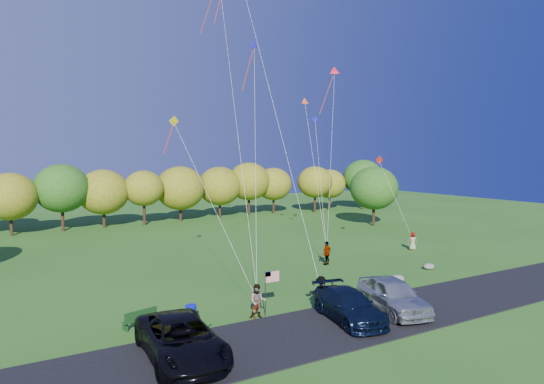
% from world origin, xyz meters
% --- Properties ---
extents(ground, '(140.00, 140.00, 0.00)m').
position_xyz_m(ground, '(0.00, 0.00, 0.00)').
color(ground, '#285919').
rests_on(ground, ground).
extents(asphalt_lane, '(44.00, 6.00, 0.06)m').
position_xyz_m(asphalt_lane, '(0.00, -4.00, 0.03)').
color(asphalt_lane, black).
rests_on(asphalt_lane, ground).
extents(treeline, '(75.71, 28.14, 8.42)m').
position_xyz_m(treeline, '(2.01, 36.09, 4.73)').
color(treeline, '#362113').
rests_on(treeline, ground).
extents(minivan_dark, '(3.46, 6.70, 1.81)m').
position_xyz_m(minivan_dark, '(-10.73, -3.89, 0.96)').
color(minivan_dark, black).
rests_on(minivan_dark, asphalt_lane).
extents(minivan_navy, '(3.25, 5.86, 1.61)m').
position_xyz_m(minivan_navy, '(-1.24, -3.74, 0.86)').
color(minivan_navy, black).
rests_on(minivan_navy, asphalt_lane).
extents(minivan_silver, '(3.63, 6.03, 1.92)m').
position_xyz_m(minivan_silver, '(1.87, -3.86, 1.02)').
color(minivan_silver, '#AAAEB5').
rests_on(minivan_silver, asphalt_lane).
extents(flyer_a, '(0.72, 0.56, 1.76)m').
position_xyz_m(flyer_a, '(-5.21, -0.69, 0.88)').
color(flyer_a, '#4C4C59').
rests_on(flyer_a, ground).
extents(flyer_b, '(1.16, 1.09, 1.90)m').
position_xyz_m(flyer_b, '(-5.21, -0.80, 0.95)').
color(flyer_b, '#4C4C59').
rests_on(flyer_b, ground).
extents(flyer_c, '(1.33, 1.19, 1.78)m').
position_xyz_m(flyer_c, '(-0.92, -0.80, 0.89)').
color(flyer_c, '#4C4C59').
rests_on(flyer_c, ground).
extents(flyer_d, '(1.23, 0.84, 1.94)m').
position_xyz_m(flyer_d, '(5.84, 7.60, 0.97)').
color(flyer_d, '#4C4C59').
rests_on(flyer_d, ground).
extents(flyer_e, '(0.99, 0.93, 1.69)m').
position_xyz_m(flyer_e, '(16.45, 8.39, 0.85)').
color(flyer_e, '#4C4C59').
rests_on(flyer_e, ground).
extents(park_bench, '(1.81, 0.74, 1.02)m').
position_xyz_m(park_bench, '(-11.20, 0.83, 0.54)').
color(park_bench, '#133413').
rests_on(park_bench, ground).
extents(trash_barrel, '(0.59, 0.59, 0.89)m').
position_xyz_m(trash_barrel, '(-8.55, 0.60, 0.44)').
color(trash_barrel, '#0B14B2').
rests_on(trash_barrel, ground).
extents(flag_assembly, '(0.93, 0.60, 2.51)m').
position_xyz_m(flag_assembly, '(-4.40, -0.70, 1.88)').
color(flag_assembly, black).
rests_on(flag_assembly, ground).
extents(boulder_near, '(1.12, 0.88, 0.56)m').
position_xyz_m(boulder_near, '(6.71, 0.65, 0.28)').
color(boulder_near, gray).
rests_on(boulder_near, ground).
extents(boulder_far, '(0.91, 0.76, 0.47)m').
position_xyz_m(boulder_far, '(11.75, 2.28, 0.24)').
color(boulder_far, slate).
rests_on(boulder_far, ground).
extents(kites_aloft, '(20.24, 8.12, 17.91)m').
position_xyz_m(kites_aloft, '(2.73, 12.48, 19.95)').
color(kites_aloft, '#F0391A').
rests_on(kites_aloft, ground).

